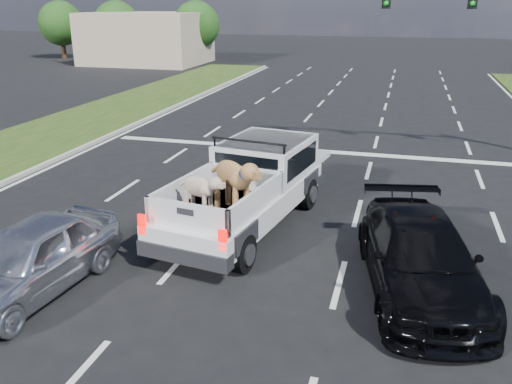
# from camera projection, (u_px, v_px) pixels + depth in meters

# --- Properties ---
(ground) EXTENTS (160.00, 160.00, 0.00)m
(ground) POSITION_uv_depth(u_px,v_px,m) (256.00, 273.00, 11.37)
(ground) COLOR black
(ground) RESTS_ON ground
(road_markings) EXTENTS (17.75, 60.00, 0.01)m
(road_markings) POSITION_uv_depth(u_px,v_px,m) (310.00, 179.00, 17.33)
(road_markings) COLOR silver
(road_markings) RESTS_ON ground
(curb_left) EXTENTS (0.15, 60.00, 0.14)m
(curb_left) POSITION_uv_depth(u_px,v_px,m) (53.00, 161.00, 19.06)
(curb_left) COLOR #A4A096
(curb_left) RESTS_ON ground
(building_left) EXTENTS (10.00, 8.00, 4.40)m
(building_left) POSITION_uv_depth(u_px,v_px,m) (147.00, 38.00, 48.34)
(building_left) COLOR tan
(building_left) RESTS_ON ground
(tree_far_a) EXTENTS (4.20, 4.20, 5.40)m
(tree_far_a) POSITION_uv_depth(u_px,v_px,m) (61.00, 23.00, 52.28)
(tree_far_a) COLOR #332114
(tree_far_a) RESTS_ON ground
(tree_far_b) EXTENTS (4.20, 4.20, 5.40)m
(tree_far_b) POSITION_uv_depth(u_px,v_px,m) (117.00, 24.00, 50.79)
(tree_far_b) COLOR #332114
(tree_far_b) RESTS_ON ground
(tree_far_c) EXTENTS (4.20, 4.20, 5.40)m
(tree_far_c) POSITION_uv_depth(u_px,v_px,m) (196.00, 25.00, 48.79)
(tree_far_c) COLOR #332114
(tree_far_c) RESTS_ON ground
(pickup_truck) EXTENTS (3.01, 6.15, 2.21)m
(pickup_truck) POSITION_uv_depth(u_px,v_px,m) (248.00, 186.00, 13.41)
(pickup_truck) COLOR black
(pickup_truck) RESTS_ON ground
(silver_sedan) EXTENTS (2.09, 4.33, 1.43)m
(silver_sedan) POSITION_uv_depth(u_px,v_px,m) (30.00, 258.00, 10.43)
(silver_sedan) COLOR silver
(silver_sedan) RESTS_ON ground
(black_coupe) EXTENTS (2.91, 5.23, 1.43)m
(black_coupe) POSITION_uv_depth(u_px,v_px,m) (420.00, 257.00, 10.45)
(black_coupe) COLOR black
(black_coupe) RESTS_ON ground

